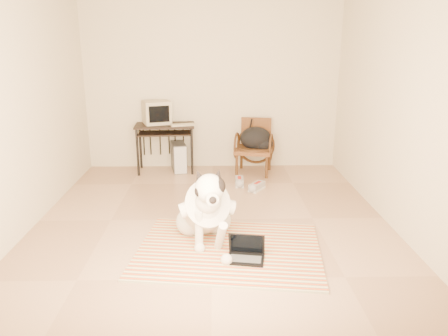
{
  "coord_description": "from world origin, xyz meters",
  "views": [
    {
      "loc": [
        0.03,
        -4.7,
        2.0
      ],
      "look_at": [
        0.12,
        -0.57,
        0.79
      ],
      "focal_mm": 35.0,
      "sensor_mm": 36.0,
      "label": 1
    }
  ],
  "objects_px": {
    "computer_desk": "(165,131)",
    "crt_monitor": "(157,112)",
    "rattan_chair": "(254,146)",
    "backpack": "(257,139)",
    "laptop": "(246,253)",
    "dog": "(206,210)",
    "pc_tower": "(179,157)"
  },
  "relations": [
    {
      "from": "computer_desk",
      "to": "crt_monitor",
      "type": "bearing_deg",
      "value": 145.11
    },
    {
      "from": "rattan_chair",
      "to": "backpack",
      "type": "height_order",
      "value": "rattan_chair"
    },
    {
      "from": "laptop",
      "to": "rattan_chair",
      "type": "distance_m",
      "value": 2.9
    },
    {
      "from": "backpack",
      "to": "dog",
      "type": "bearing_deg",
      "value": -107.33
    },
    {
      "from": "computer_desk",
      "to": "laptop",
      "type": "bearing_deg",
      "value": -70.27
    },
    {
      "from": "laptop",
      "to": "rattan_chair",
      "type": "height_order",
      "value": "rattan_chair"
    },
    {
      "from": "crt_monitor",
      "to": "backpack",
      "type": "relative_size",
      "value": 0.99
    },
    {
      "from": "pc_tower",
      "to": "rattan_chair",
      "type": "xyz_separation_m",
      "value": [
        1.19,
        -0.13,
        0.2
      ]
    },
    {
      "from": "computer_desk",
      "to": "backpack",
      "type": "xyz_separation_m",
      "value": [
        1.42,
        -0.15,
        -0.1
      ]
    },
    {
      "from": "computer_desk",
      "to": "backpack",
      "type": "distance_m",
      "value": 1.43
    },
    {
      "from": "pc_tower",
      "to": "crt_monitor",
      "type": "bearing_deg",
      "value": 173.5
    },
    {
      "from": "crt_monitor",
      "to": "pc_tower",
      "type": "relative_size",
      "value": 0.97
    },
    {
      "from": "backpack",
      "to": "computer_desk",
      "type": "bearing_deg",
      "value": 173.81
    },
    {
      "from": "laptop",
      "to": "crt_monitor",
      "type": "distance_m",
      "value": 3.37
    },
    {
      "from": "dog",
      "to": "backpack",
      "type": "height_order",
      "value": "dog"
    },
    {
      "from": "laptop",
      "to": "dog",
      "type": "bearing_deg",
      "value": 132.74
    },
    {
      "from": "dog",
      "to": "pc_tower",
      "type": "height_order",
      "value": "dog"
    },
    {
      "from": "backpack",
      "to": "crt_monitor",
      "type": "bearing_deg",
      "value": 171.14
    },
    {
      "from": "dog",
      "to": "pc_tower",
      "type": "distance_m",
      "value": 2.63
    },
    {
      "from": "computer_desk",
      "to": "pc_tower",
      "type": "xyz_separation_m",
      "value": [
        0.2,
        0.05,
        -0.42
      ]
    },
    {
      "from": "crt_monitor",
      "to": "rattan_chair",
      "type": "relative_size",
      "value": 0.59
    },
    {
      "from": "computer_desk",
      "to": "crt_monitor",
      "type": "distance_m",
      "value": 0.32
    },
    {
      "from": "rattan_chair",
      "to": "crt_monitor",
      "type": "bearing_deg",
      "value": 173.61
    },
    {
      "from": "laptop",
      "to": "computer_desk",
      "type": "height_order",
      "value": "computer_desk"
    },
    {
      "from": "computer_desk",
      "to": "crt_monitor",
      "type": "xyz_separation_m",
      "value": [
        -0.12,
        0.09,
        0.28
      ]
    },
    {
      "from": "crt_monitor",
      "to": "pc_tower",
      "type": "bearing_deg",
      "value": -6.5
    },
    {
      "from": "crt_monitor",
      "to": "pc_tower",
      "type": "xyz_separation_m",
      "value": [
        0.32,
        -0.04,
        -0.7
      ]
    },
    {
      "from": "dog",
      "to": "computer_desk",
      "type": "height_order",
      "value": "dog"
    },
    {
      "from": "dog",
      "to": "computer_desk",
      "type": "relative_size",
      "value": 1.28
    },
    {
      "from": "rattan_chair",
      "to": "pc_tower",
      "type": "bearing_deg",
      "value": 173.65
    },
    {
      "from": "crt_monitor",
      "to": "backpack",
      "type": "distance_m",
      "value": 1.61
    },
    {
      "from": "crt_monitor",
      "to": "pc_tower",
      "type": "height_order",
      "value": "crt_monitor"
    }
  ]
}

